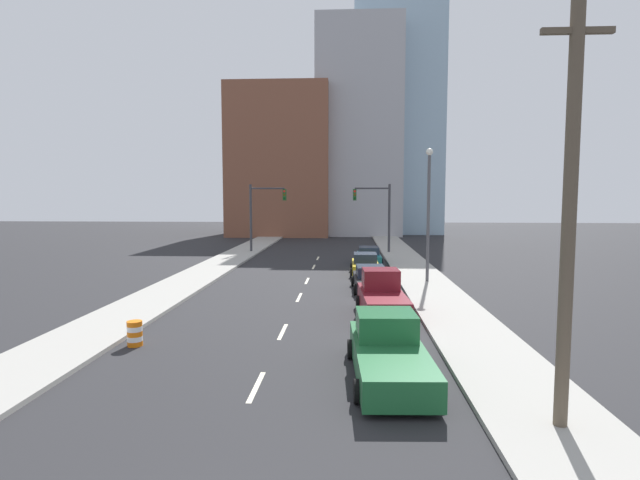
% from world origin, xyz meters
% --- Properties ---
extents(sidewalk_left, '(3.35, 95.19, 0.17)m').
position_xyz_m(sidewalk_left, '(-7.67, 47.60, 0.08)').
color(sidewalk_left, '#9E9B93').
rests_on(sidewalk_left, ground).
extents(sidewalk_right, '(3.35, 95.19, 0.17)m').
position_xyz_m(sidewalk_right, '(7.67, 47.60, 0.08)').
color(sidewalk_right, '#9E9B93').
rests_on(sidewalk_right, ground).
extents(lane_stripe_at_8m, '(0.16, 2.40, 0.01)m').
position_xyz_m(lane_stripe_at_8m, '(0.00, 8.13, 0.00)').
color(lane_stripe_at_8m, beige).
rests_on(lane_stripe_at_8m, ground).
extents(lane_stripe_at_14m, '(0.16, 2.40, 0.01)m').
position_xyz_m(lane_stripe_at_14m, '(0.00, 14.14, 0.00)').
color(lane_stripe_at_14m, beige).
rests_on(lane_stripe_at_14m, ground).
extents(lane_stripe_at_21m, '(0.16, 2.40, 0.01)m').
position_xyz_m(lane_stripe_at_21m, '(0.00, 21.16, 0.00)').
color(lane_stripe_at_21m, beige).
rests_on(lane_stripe_at_21m, ground).
extents(lane_stripe_at_27m, '(0.16, 2.40, 0.01)m').
position_xyz_m(lane_stripe_at_27m, '(0.00, 26.54, 0.00)').
color(lane_stripe_at_27m, beige).
rests_on(lane_stripe_at_27m, ground).
extents(lane_stripe_at_33m, '(0.16, 2.40, 0.01)m').
position_xyz_m(lane_stripe_at_33m, '(0.00, 33.10, 0.00)').
color(lane_stripe_at_33m, beige).
rests_on(lane_stripe_at_33m, ground).
extents(lane_stripe_at_39m, '(0.16, 2.40, 0.01)m').
position_xyz_m(lane_stripe_at_39m, '(0.00, 38.56, 0.00)').
color(lane_stripe_at_39m, beige).
rests_on(lane_stripe_at_39m, ground).
extents(building_brick_left, '(14.00, 16.00, 20.81)m').
position_xyz_m(building_brick_left, '(-6.97, 67.83, 10.40)').
color(building_brick_left, brown).
rests_on(building_brick_left, ground).
extents(building_office_center, '(12.00, 20.00, 30.03)m').
position_xyz_m(building_office_center, '(4.15, 71.83, 15.02)').
color(building_office_center, '#A8A8AD').
rests_on(building_office_center, ground).
extents(building_glass_right, '(13.00, 20.00, 35.16)m').
position_xyz_m(building_glass_right, '(9.98, 75.83, 17.58)').
color(building_glass_right, '#99B7CC').
rests_on(building_glass_right, ground).
extents(traffic_signal_left, '(3.65, 0.35, 6.75)m').
position_xyz_m(traffic_signal_left, '(-5.94, 42.65, 4.29)').
color(traffic_signal_left, '#38383D').
rests_on(traffic_signal_left, ground).
extents(traffic_signal_right, '(3.65, 0.35, 6.75)m').
position_xyz_m(traffic_signal_right, '(5.76, 42.65, 4.29)').
color(traffic_signal_right, '#38383D').
rests_on(traffic_signal_right, ground).
extents(utility_pole_right_near, '(1.60, 0.32, 10.11)m').
position_xyz_m(utility_pole_right_near, '(7.78, 5.75, 5.18)').
color(utility_pole_right_near, brown).
rests_on(utility_pole_right_near, ground).
extents(traffic_barrel, '(0.56, 0.56, 0.95)m').
position_xyz_m(traffic_barrel, '(-5.30, 11.87, 0.47)').
color(traffic_barrel, orange).
rests_on(traffic_barrel, ground).
extents(street_lamp, '(0.44, 0.44, 8.60)m').
position_xyz_m(street_lamp, '(7.79, 25.91, 4.97)').
color(street_lamp, '#4C4C51').
rests_on(street_lamp, ground).
extents(pickup_truck_green, '(2.61, 6.12, 1.87)m').
position_xyz_m(pickup_truck_green, '(3.98, 9.24, 0.77)').
color(pickup_truck_green, '#1E6033').
rests_on(pickup_truck_green, ground).
extents(pickup_truck_maroon, '(2.42, 5.34, 2.14)m').
position_xyz_m(pickup_truck_maroon, '(4.30, 17.03, 0.87)').
color(pickup_truck_maroon, maroon).
rests_on(pickup_truck_maroon, ground).
extents(sedan_black, '(2.28, 4.55, 1.47)m').
position_xyz_m(sedan_black, '(4.05, 23.46, 0.67)').
color(sedan_black, black).
rests_on(sedan_black, ground).
extents(sedan_yellow, '(2.13, 4.55, 1.54)m').
position_xyz_m(sedan_yellow, '(3.94, 29.44, 0.70)').
color(sedan_yellow, gold).
rests_on(sedan_yellow, ground).
extents(sedan_teal, '(2.16, 4.59, 1.41)m').
position_xyz_m(sedan_teal, '(4.44, 35.20, 0.65)').
color(sedan_teal, '#196B75').
rests_on(sedan_teal, ground).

